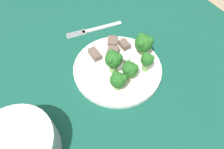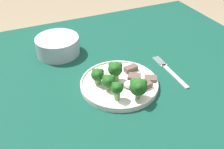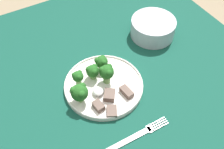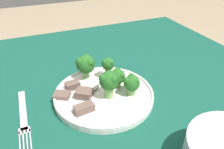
% 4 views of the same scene
% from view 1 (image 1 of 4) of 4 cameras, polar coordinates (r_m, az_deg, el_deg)
% --- Properties ---
extents(ground_plane, '(8.00, 8.00, 0.00)m').
position_cam_1_polar(ground_plane, '(1.19, -1.51, -19.79)').
color(ground_plane, '#9E896B').
extents(table, '(1.15, 1.05, 0.74)m').
position_cam_1_polar(table, '(0.60, -2.81, -1.57)').
color(table, '#114738').
rests_on(table, ground_plane).
extents(dinner_plate, '(0.25, 0.25, 0.02)m').
position_cam_1_polar(dinner_plate, '(0.50, 1.78, 2.27)').
color(dinner_plate, white).
rests_on(dinner_plate, table).
extents(fork, '(0.02, 0.20, 0.00)m').
position_cam_1_polar(fork, '(0.63, -5.52, 14.53)').
color(fork, '#B2B2B7').
rests_on(fork, table).
extents(cream_bowl, '(0.16, 0.16, 0.07)m').
position_cam_1_polar(cream_bowl, '(0.42, -28.66, -20.49)').
color(cream_bowl, '#B7BCC6').
rests_on(cream_bowl, table).
extents(broccoli_floret_near_rim_left, '(0.05, 0.05, 0.07)m').
position_cam_1_polar(broccoli_floret_near_rim_left, '(0.50, 10.29, 10.09)').
color(broccoli_floret_near_rim_left, '#709E56').
rests_on(broccoli_floret_near_rim_left, dinner_plate).
extents(broccoli_floret_center_left, '(0.04, 0.04, 0.05)m').
position_cam_1_polar(broccoli_floret_center_left, '(0.45, 5.87, 1.68)').
color(broccoli_floret_center_left, '#709E56').
rests_on(broccoli_floret_center_left, dinner_plate).
extents(broccoli_floret_back_left, '(0.05, 0.05, 0.07)m').
position_cam_1_polar(broccoli_floret_back_left, '(0.45, 0.49, 4.78)').
color(broccoli_floret_back_left, '#709E56').
rests_on(broccoli_floret_back_left, dinner_plate).
extents(broccoli_floret_front_left, '(0.04, 0.03, 0.06)m').
position_cam_1_polar(broccoli_floret_front_left, '(0.47, 11.35, 4.59)').
color(broccoli_floret_front_left, '#709E56').
rests_on(broccoli_floret_front_left, dinner_plate).
extents(broccoli_floret_center_back, '(0.04, 0.04, 0.05)m').
position_cam_1_polar(broccoli_floret_center_back, '(0.43, 2.25, -1.74)').
color(broccoli_floret_center_back, '#709E56').
rests_on(broccoli_floret_center_back, dinner_plate).
extents(meat_slice_front_slice, '(0.05, 0.05, 0.02)m').
position_cam_1_polar(meat_slice_front_slice, '(0.52, 0.06, 7.57)').
color(meat_slice_front_slice, brown).
rests_on(meat_slice_front_slice, dinner_plate).
extents(meat_slice_middle_slice, '(0.05, 0.03, 0.02)m').
position_cam_1_polar(meat_slice_middle_slice, '(0.52, -5.69, 6.65)').
color(meat_slice_middle_slice, brown).
rests_on(meat_slice_middle_slice, dinner_plate).
extents(meat_slice_rear_slice, '(0.04, 0.03, 0.02)m').
position_cam_1_polar(meat_slice_rear_slice, '(0.54, 4.07, 9.73)').
color(meat_slice_rear_slice, brown).
rests_on(meat_slice_rear_slice, dinner_plate).
extents(meat_slice_edge_slice, '(0.05, 0.04, 0.01)m').
position_cam_1_polar(meat_slice_edge_slice, '(0.56, 0.14, 10.93)').
color(meat_slice_edge_slice, brown).
rests_on(meat_slice_edge_slice, dinner_plate).
extents(sauce_dollop, '(0.04, 0.03, 0.02)m').
position_cam_1_polar(sauce_dollop, '(0.51, 4.01, 5.87)').
color(sauce_dollop, white).
rests_on(sauce_dollop, dinner_plate).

